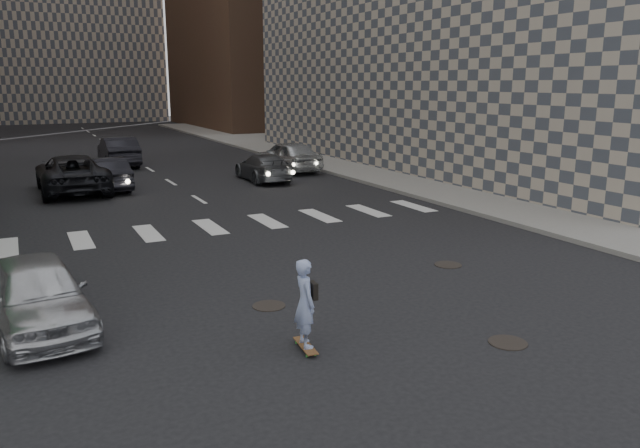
# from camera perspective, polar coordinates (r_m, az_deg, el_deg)

# --- Properties ---
(ground) EXTENTS (160.00, 160.00, 0.00)m
(ground) POSITION_cam_1_polar(r_m,az_deg,el_deg) (13.18, 5.45, -7.79)
(ground) COLOR black
(ground) RESTS_ON ground
(sidewalk_right) EXTENTS (13.00, 80.00, 0.15)m
(sidewalk_right) POSITION_cam_1_polar(r_m,az_deg,el_deg) (37.30, 8.49, 5.65)
(sidewalk_right) COLOR gray
(sidewalk_right) RESTS_ON ground
(manhole_a) EXTENTS (0.70, 0.70, 0.02)m
(manhole_a) POSITION_cam_1_polar(r_m,az_deg,el_deg) (12.02, 16.80, -10.34)
(manhole_a) COLOR black
(manhole_a) RESTS_ON ground
(manhole_b) EXTENTS (0.70, 0.70, 0.02)m
(manhole_b) POSITION_cam_1_polar(r_m,az_deg,el_deg) (13.35, -4.69, -7.46)
(manhole_b) COLOR black
(manhole_b) RESTS_ON ground
(manhole_c) EXTENTS (0.70, 0.70, 0.02)m
(manhole_c) POSITION_cam_1_polar(r_m,az_deg,el_deg) (16.54, 11.63, -3.67)
(manhole_c) COLOR black
(manhole_c) RESTS_ON ground
(skateboarder) EXTENTS (0.45, 0.86, 1.67)m
(skateboarder) POSITION_cam_1_polar(r_m,az_deg,el_deg) (10.94, -1.34, -7.23)
(skateboarder) COLOR brown
(skateboarder) RESTS_ON ground
(silver_sedan) EXTENTS (2.12, 4.26, 1.40)m
(silver_sedan) POSITION_cam_1_polar(r_m,az_deg,el_deg) (13.09, -24.44, -5.84)
(silver_sedan) COLOR #B8BAC0
(silver_sedan) RESTS_ON ground
(traffic_car_a) EXTENTS (1.80, 4.49, 1.45)m
(traffic_car_a) POSITION_cam_1_polar(r_m,az_deg,el_deg) (28.98, -19.06, 4.37)
(traffic_car_a) COLOR black
(traffic_car_a) RESTS_ON ground
(traffic_car_b) EXTENTS (1.96, 4.50, 1.29)m
(traffic_car_b) POSITION_cam_1_polar(r_m,az_deg,el_deg) (30.22, -5.22, 5.17)
(traffic_car_b) COLOR #55575C
(traffic_car_b) RESTS_ON ground
(traffic_car_c) EXTENTS (2.76, 5.89, 1.63)m
(traffic_car_c) POSITION_cam_1_polar(r_m,az_deg,el_deg) (28.82, -21.72, 4.29)
(traffic_car_c) COLOR black
(traffic_car_c) RESTS_ON ground
(traffic_car_d) EXTENTS (2.40, 4.98, 1.64)m
(traffic_car_d) POSITION_cam_1_polar(r_m,az_deg,el_deg) (33.36, -2.95, 6.23)
(traffic_car_d) COLOR silver
(traffic_car_d) RESTS_ON ground
(traffic_car_e) EXTENTS (1.75, 5.01, 1.65)m
(traffic_car_e) POSITION_cam_1_polar(r_m,az_deg,el_deg) (37.29, -17.95, 6.33)
(traffic_car_e) COLOR black
(traffic_car_e) RESTS_ON ground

